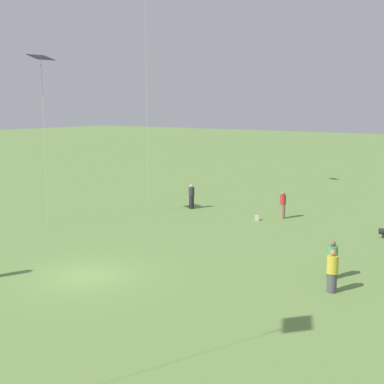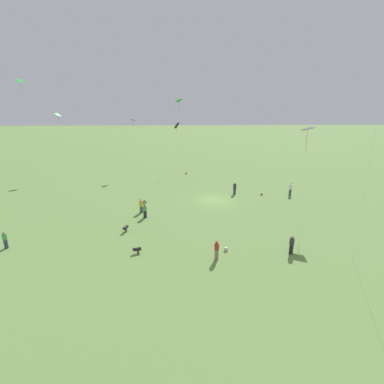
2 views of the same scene
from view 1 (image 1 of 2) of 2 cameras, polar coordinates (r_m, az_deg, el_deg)
ground_plane at (r=23.54m, az=-11.37°, el=-8.80°), size 240.00×240.00×0.00m
person_0 at (r=37.50m, az=-0.05°, el=-0.49°), size 0.44×0.44×1.74m
person_1 at (r=21.67m, az=14.74°, el=-8.21°), size 0.61×0.61×1.71m
person_2 at (r=34.76m, az=9.66°, el=-1.37°), size 0.49×0.49×1.77m
person_6 at (r=23.34m, az=14.73°, el=-7.03°), size 0.63×0.63×1.64m
kite_3 at (r=33.24m, az=-15.83°, el=13.23°), size 1.35×1.32×10.15m
picnic_bag_1 at (r=34.07m, az=6.93°, el=-2.76°), size 0.35×0.35×0.32m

